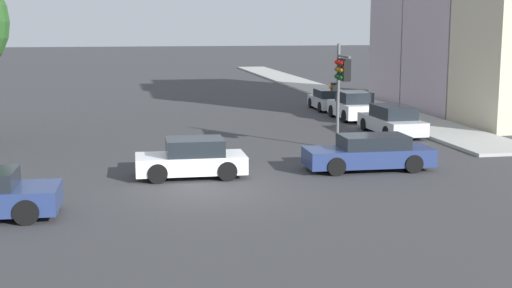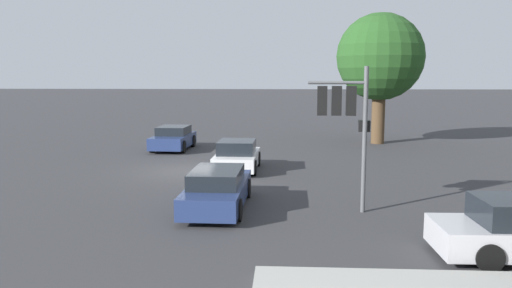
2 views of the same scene
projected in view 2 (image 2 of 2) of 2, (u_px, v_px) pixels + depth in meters
The scene contains 6 objects.
ground_plane at pixel (186, 171), 22.48m from camera, with size 300.00×300.00×0.00m, color #333335.
street_tree at pixel (380, 58), 31.05m from camera, with size 5.42×5.42×8.16m.
traffic_signal at pixel (344, 110), 15.33m from camera, with size 0.54×1.95×4.53m.
crossing_car_0 at pixel (173, 138), 29.00m from camera, with size 4.18×2.10×1.35m.
crossing_car_1 at pixel (237, 156), 22.52m from camera, with size 3.89×1.98×1.38m.
crossing_car_2 at pixel (218, 189), 16.00m from camera, with size 4.73×1.92×1.30m.
Camera 2 is at (21.90, 4.43, 4.21)m, focal length 35.00 mm.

